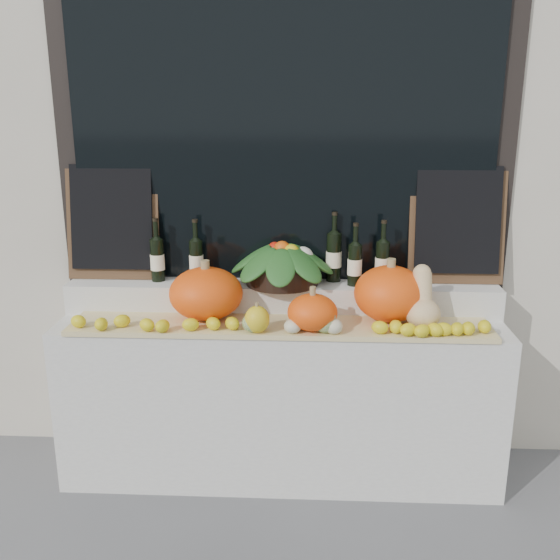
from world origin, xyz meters
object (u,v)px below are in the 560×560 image
(butternut_squash, at_px, (423,304))
(pumpkin_left, at_px, (206,293))
(pumpkin_right, at_px, (390,294))
(wine_bottle_tall, at_px, (334,256))
(produce_bowl, at_px, (282,263))

(butternut_squash, bearing_deg, pumpkin_left, 175.82)
(pumpkin_right, bearing_deg, butternut_squash, -32.88)
(wine_bottle_tall, bearing_deg, pumpkin_left, -158.20)
(produce_bowl, bearing_deg, pumpkin_left, -153.41)
(produce_bowl, height_order, wine_bottle_tall, wine_bottle_tall)
(pumpkin_right, relative_size, produce_bowl, 0.62)
(wine_bottle_tall, bearing_deg, butternut_squash, -38.65)
(pumpkin_right, bearing_deg, produce_bowl, 162.67)
(pumpkin_left, height_order, produce_bowl, produce_bowl)
(pumpkin_left, distance_m, wine_bottle_tall, 0.72)
(butternut_squash, distance_m, produce_bowl, 0.76)
(pumpkin_right, xyz_separation_m, wine_bottle_tall, (-0.28, 0.24, 0.13))
(butternut_squash, relative_size, produce_bowl, 0.51)
(pumpkin_left, distance_m, pumpkin_right, 0.93)
(produce_bowl, bearing_deg, pumpkin_right, -17.33)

